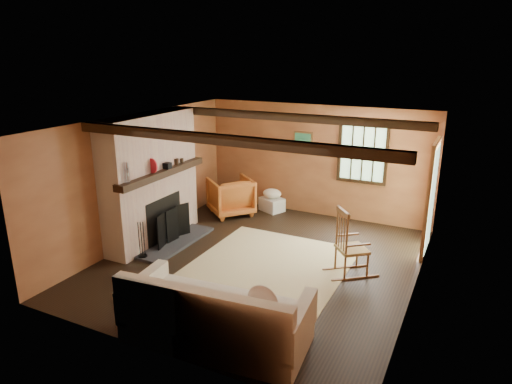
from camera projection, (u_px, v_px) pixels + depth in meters
The scene contains 10 objects.
ground at pixel (260, 262), 7.82m from camera, with size 5.50×5.50×0.00m, color black.
room_envelope at pixel (279, 168), 7.47m from camera, with size 5.02×5.52×2.44m.
fireplace at pixel (152, 184), 8.44m from camera, with size 1.02×2.30×2.40m.
rug at pixel (266, 269), 7.57m from camera, with size 2.50×3.00×0.01m, color #CFB98A.
rocking_chair at pixel (350, 247), 7.28m from camera, with size 0.90×0.84×1.12m.
sofa at pixel (215, 320), 5.56m from camera, with size 2.36×1.21×0.92m.
firewood_pile at pixel (234, 200), 10.65m from camera, with size 0.74×0.13×0.27m.
laundry_basket at pixel (272, 204), 10.29m from camera, with size 0.50×0.38×0.30m, color silver.
basket_pillow at pixel (272, 194), 10.22m from camera, with size 0.42×0.34×0.21m, color white.
armchair at pixel (231, 196), 10.03m from camera, with size 0.87×0.90×0.82m, color #BF6026.
Camera 1 is at (3.10, -6.40, 3.47)m, focal length 32.00 mm.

